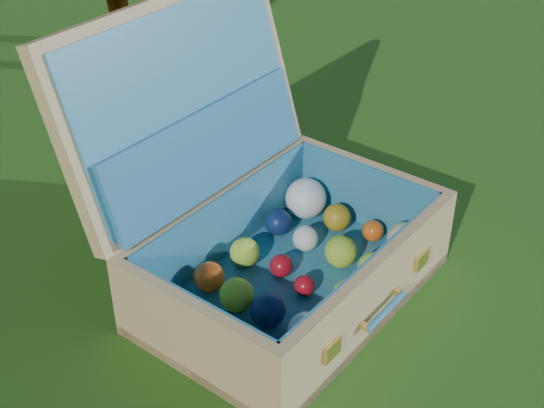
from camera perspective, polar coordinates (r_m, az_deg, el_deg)
The scene contains 2 objects.
ground at distance 1.57m, azimuth -6.62°, elevation -4.94°, with size 60.00×60.00×0.00m, color #215114.
suitcase at distance 1.45m, azimuth -1.11°, elevation -0.87°, with size 0.72×0.70×0.53m.
Camera 1 is at (-0.47, -1.13, 0.98)m, focal length 50.00 mm.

